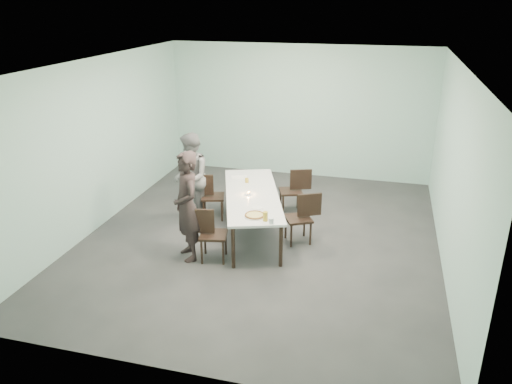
% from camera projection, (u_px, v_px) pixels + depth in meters
% --- Properties ---
extents(ground, '(7.00, 7.00, 0.00)m').
position_uv_depth(ground, '(261.00, 238.00, 8.78)').
color(ground, '#333335').
rests_on(ground, ground).
extents(room_shell, '(6.02, 7.02, 3.01)m').
position_uv_depth(room_shell, '(262.00, 125.00, 8.04)').
color(room_shell, '#ABD7CE').
rests_on(room_shell, ground).
extents(table, '(1.69, 2.75, 0.75)m').
position_uv_depth(table, '(252.00, 197.00, 8.71)').
color(table, white).
rests_on(table, ground).
extents(chair_near_left, '(0.64, 0.49, 0.87)m').
position_uv_depth(chair_near_left, '(208.00, 231.00, 7.89)').
color(chair_near_left, black).
rests_on(chair_near_left, ground).
extents(chair_far_left, '(0.65, 0.52, 0.87)m').
position_uv_depth(chair_far_left, '(208.00, 193.00, 9.39)').
color(chair_far_left, black).
rests_on(chair_far_left, ground).
extents(chair_near_right, '(0.65, 0.57, 0.87)m').
position_uv_depth(chair_near_right, '(303.00, 214.00, 8.48)').
color(chair_near_right, black).
rests_on(chair_near_right, ground).
extents(chair_far_right, '(0.65, 0.54, 0.87)m').
position_uv_depth(chair_far_right, '(295.00, 188.00, 9.66)').
color(chair_far_right, black).
rests_on(chair_far_right, ground).
extents(diner_near, '(0.74, 0.78, 1.78)m').
position_uv_depth(diner_near, '(187.00, 206.00, 7.82)').
color(diner_near, black).
rests_on(diner_near, ground).
extents(diner_far, '(0.87, 0.98, 1.66)m').
position_uv_depth(diner_far, '(191.00, 177.00, 9.26)').
color(diner_far, slate).
rests_on(diner_far, ground).
extents(pizza, '(0.34, 0.34, 0.04)m').
position_uv_depth(pizza, '(255.00, 215.00, 7.80)').
color(pizza, white).
rests_on(pizza, table).
extents(side_plate, '(0.18, 0.18, 0.01)m').
position_uv_depth(side_plate, '(257.00, 208.00, 8.11)').
color(side_plate, white).
rests_on(side_plate, table).
extents(beer_glass, '(0.08, 0.08, 0.15)m').
position_uv_depth(beer_glass, '(265.00, 216.00, 7.63)').
color(beer_glass, gold).
rests_on(beer_glass, table).
extents(water_tumbler, '(0.08, 0.08, 0.09)m').
position_uv_depth(water_tumbler, '(271.00, 221.00, 7.55)').
color(water_tumbler, silver).
rests_on(water_tumbler, table).
extents(tealight, '(0.06, 0.06, 0.05)m').
position_uv_depth(tealight, '(248.00, 194.00, 8.65)').
color(tealight, silver).
rests_on(tealight, table).
extents(amber_tumbler, '(0.07, 0.07, 0.08)m').
position_uv_depth(amber_tumbler, '(247.00, 180.00, 9.21)').
color(amber_tumbler, gold).
rests_on(amber_tumbler, table).
extents(menu, '(0.35, 0.30, 0.01)m').
position_uv_depth(menu, '(239.00, 177.00, 9.47)').
color(menu, silver).
rests_on(menu, table).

